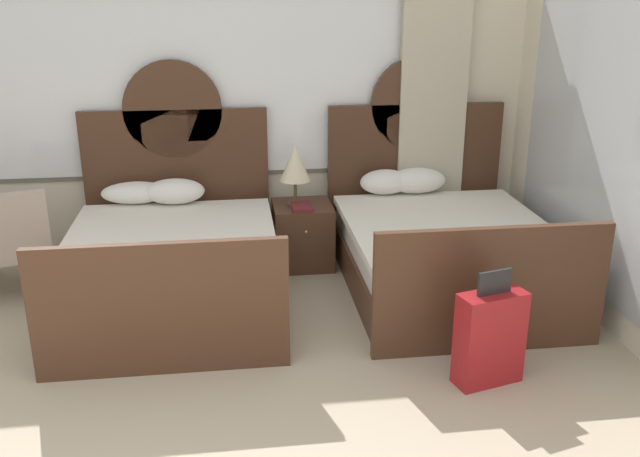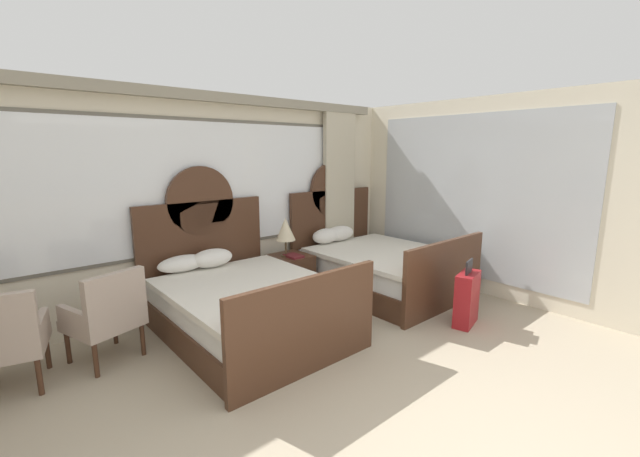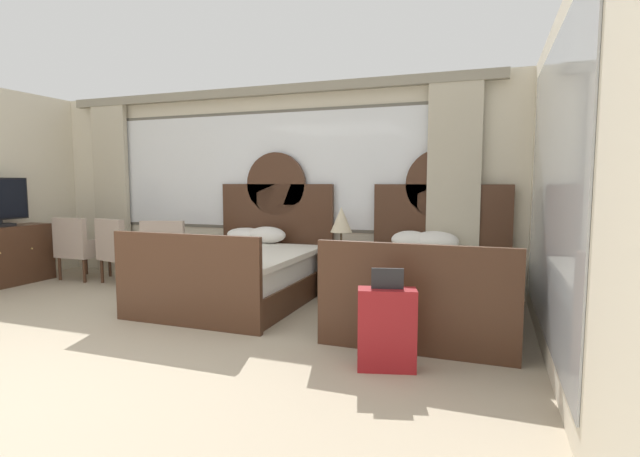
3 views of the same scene
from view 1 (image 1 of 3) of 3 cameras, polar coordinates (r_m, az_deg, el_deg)
The scene contains 8 objects.
wall_back_window at distance 6.41m, azimuth -14.09°, elevation 9.91°, with size 6.85×0.22×2.70m.
bed_near_window at distance 5.64m, azimuth -11.90°, elevation -2.48°, with size 1.63×2.14×1.80m.
bed_near_mirror at distance 5.87m, azimuth 9.89°, elevation -1.43°, with size 1.63×2.14×1.80m.
nightstand_between_beds at distance 6.27m, azimuth -1.42°, elevation -0.51°, with size 0.52×0.54×0.57m.
table_lamp_on_nightstand at distance 6.08m, azimuth -2.06°, elevation 5.28°, with size 0.27×0.27×0.53m.
book_on_nightstand at distance 6.07m, azimuth -1.48°, elevation 1.79°, with size 0.18×0.26×0.03m.
armchair_by_window_left at distance 6.11m, azimuth -23.83°, elevation -0.77°, with size 0.71×0.71×0.90m.
suitcase_on_floor at distance 4.58m, azimuth 13.67°, elevation -8.63°, with size 0.46×0.29×0.77m.
Camera 1 is at (0.72, -2.46, 2.43)m, focal length 39.25 mm.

